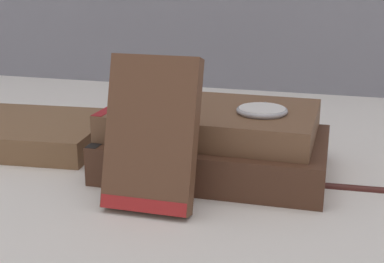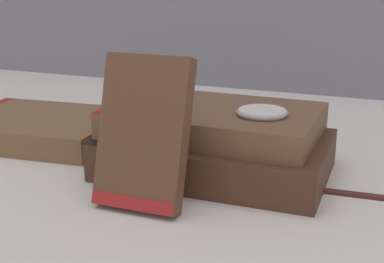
# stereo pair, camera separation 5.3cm
# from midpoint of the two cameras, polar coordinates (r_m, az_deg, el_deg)

# --- Properties ---
(ground_plane) EXTENTS (3.00, 3.00, 0.00)m
(ground_plane) POSITION_cam_midpoint_polar(r_m,az_deg,el_deg) (0.60, -6.32, -3.63)
(ground_plane) COLOR white
(book_flat_bottom) EXTENTS (0.23, 0.15, 0.04)m
(book_flat_bottom) POSITION_cam_midpoint_polar(r_m,az_deg,el_deg) (0.57, -0.77, -2.44)
(book_flat_bottom) COLOR #4C2D1E
(book_flat_bottom) RESTS_ON ground_plane
(book_flat_top) EXTENTS (0.22, 0.15, 0.03)m
(book_flat_top) POSITION_cam_midpoint_polar(r_m,az_deg,el_deg) (0.57, -0.98, 1.23)
(book_flat_top) COLOR brown
(book_flat_top) RESTS_ON book_flat_bottom
(book_side_left) EXTENTS (0.21, 0.17, 0.03)m
(book_side_left) POSITION_cam_midpoint_polar(r_m,az_deg,el_deg) (0.70, -19.80, -0.06)
(book_side_left) COLOR brown
(book_side_left) RESTS_ON ground_plane
(book_leaning_front) EXTENTS (0.08, 0.06, 0.14)m
(book_leaning_front) POSITION_cam_midpoint_polar(r_m,az_deg,el_deg) (0.48, -7.56, -0.91)
(book_leaning_front) COLOR brown
(book_leaning_front) RESTS_ON ground_plane
(pocket_watch) EXTENTS (0.05, 0.06, 0.01)m
(pocket_watch) POSITION_cam_midpoint_polar(r_m,az_deg,el_deg) (0.54, 4.66, 2.15)
(pocket_watch) COLOR white
(pocket_watch) RESTS_ON book_flat_top
(reading_glasses) EXTENTS (0.11, 0.06, 0.00)m
(reading_glasses) POSITION_cam_midpoint_polar(r_m,az_deg,el_deg) (0.75, -2.52, 0.93)
(reading_glasses) COLOR #ADADB2
(reading_glasses) RESTS_ON ground_plane
(fountain_pen) EXTENTS (0.15, 0.02, 0.01)m
(fountain_pen) POSITION_cam_midpoint_polar(r_m,az_deg,el_deg) (0.55, 15.12, -5.67)
(fountain_pen) COLOR #471E19
(fountain_pen) RESTS_ON ground_plane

